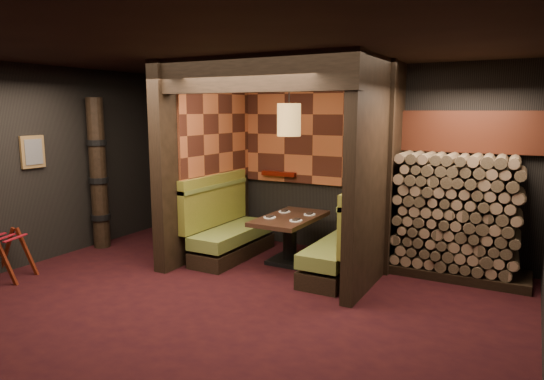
{
  "coord_description": "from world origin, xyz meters",
  "views": [
    {
      "loc": [
        3.05,
        -4.31,
        2.2
      ],
      "look_at": [
        0.0,
        1.3,
        1.15
      ],
      "focal_mm": 32.0,
      "sensor_mm": 36.0,
      "label": 1
    }
  ],
  "objects_px": {
    "dining_table": "(290,232)",
    "totem_column": "(98,175)",
    "booth_bench_left": "(227,230)",
    "luggage_rack": "(6,253)",
    "firewood_stack": "(463,217)",
    "booth_bench_right": "(346,247)",
    "pendant_lamp": "(289,120)"
  },
  "relations": [
    {
      "from": "dining_table",
      "to": "totem_column",
      "type": "bearing_deg",
      "value": -167.0
    },
    {
      "from": "booth_bench_left",
      "to": "dining_table",
      "type": "height_order",
      "value": "booth_bench_left"
    },
    {
      "from": "luggage_rack",
      "to": "totem_column",
      "type": "bearing_deg",
      "value": 92.73
    },
    {
      "from": "booth_bench_left",
      "to": "firewood_stack",
      "type": "bearing_deg",
      "value": 12.17
    },
    {
      "from": "dining_table",
      "to": "firewood_stack",
      "type": "bearing_deg",
      "value": 13.44
    },
    {
      "from": "booth_bench_right",
      "to": "totem_column",
      "type": "xyz_separation_m",
      "value": [
        -3.98,
        -0.55,
        0.79
      ]
    },
    {
      "from": "luggage_rack",
      "to": "dining_table",
      "type": "bearing_deg",
      "value": 38.61
    },
    {
      "from": "pendant_lamp",
      "to": "totem_column",
      "type": "relative_size",
      "value": 0.42
    },
    {
      "from": "booth_bench_right",
      "to": "luggage_rack",
      "type": "height_order",
      "value": "booth_bench_right"
    },
    {
      "from": "booth_bench_right",
      "to": "firewood_stack",
      "type": "bearing_deg",
      "value": 27.35
    },
    {
      "from": "pendant_lamp",
      "to": "totem_column",
      "type": "height_order",
      "value": "pendant_lamp"
    },
    {
      "from": "dining_table",
      "to": "luggage_rack",
      "type": "xyz_separation_m",
      "value": [
        -2.99,
        -2.39,
        -0.12
      ]
    },
    {
      "from": "luggage_rack",
      "to": "totem_column",
      "type": "distance_m",
      "value": 1.88
    },
    {
      "from": "booth_bench_left",
      "to": "luggage_rack",
      "type": "bearing_deg",
      "value": -132.03
    },
    {
      "from": "firewood_stack",
      "to": "totem_column",
      "type": "bearing_deg",
      "value": -166.81
    },
    {
      "from": "booth_bench_left",
      "to": "pendant_lamp",
      "type": "bearing_deg",
      "value": 6.32
    },
    {
      "from": "booth_bench_left",
      "to": "dining_table",
      "type": "distance_m",
      "value": 1.0
    },
    {
      "from": "booth_bench_right",
      "to": "totem_column",
      "type": "distance_m",
      "value": 4.1
    },
    {
      "from": "booth_bench_left",
      "to": "firewood_stack",
      "type": "distance_m",
      "value": 3.35
    },
    {
      "from": "booth_bench_left",
      "to": "booth_bench_right",
      "type": "xyz_separation_m",
      "value": [
        1.89,
        0.0,
        0.0
      ]
    },
    {
      "from": "luggage_rack",
      "to": "firewood_stack",
      "type": "relative_size",
      "value": 0.42
    },
    {
      "from": "pendant_lamp",
      "to": "firewood_stack",
      "type": "relative_size",
      "value": 0.58
    },
    {
      "from": "firewood_stack",
      "to": "dining_table",
      "type": "bearing_deg",
      "value": -166.56
    },
    {
      "from": "dining_table",
      "to": "luggage_rack",
      "type": "relative_size",
      "value": 1.79
    },
    {
      "from": "firewood_stack",
      "to": "pendant_lamp",
      "type": "bearing_deg",
      "value": -165.37
    },
    {
      "from": "booth_bench_left",
      "to": "luggage_rack",
      "type": "relative_size",
      "value": 2.18
    },
    {
      "from": "dining_table",
      "to": "totem_column",
      "type": "height_order",
      "value": "totem_column"
    },
    {
      "from": "booth_bench_left",
      "to": "firewood_stack",
      "type": "relative_size",
      "value": 0.92
    },
    {
      "from": "totem_column",
      "to": "luggage_rack",
      "type": "bearing_deg",
      "value": -87.27
    },
    {
      "from": "dining_table",
      "to": "pendant_lamp",
      "type": "xyz_separation_m",
      "value": [
        0.0,
        -0.05,
        1.61
      ]
    },
    {
      "from": "pendant_lamp",
      "to": "luggage_rack",
      "type": "bearing_deg",
      "value": -141.98
    },
    {
      "from": "booth_bench_left",
      "to": "luggage_rack",
      "type": "distance_m",
      "value": 3.0
    }
  ]
}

